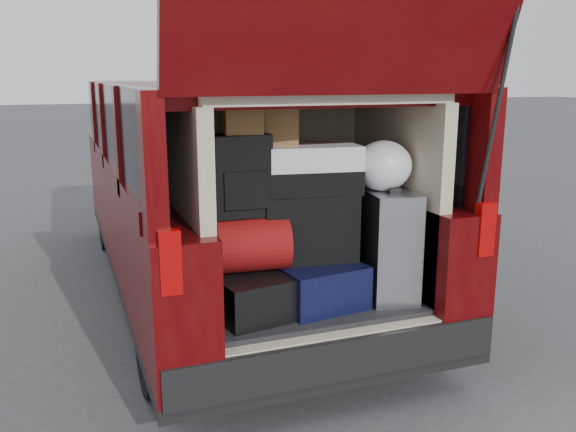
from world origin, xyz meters
name	(u,v)px	position (x,y,z in m)	size (l,w,h in m)	color
ground	(315,397)	(0.00, 0.00, 0.00)	(80.00, 80.00, 0.00)	#363639
minivan	(228,190)	(0.00, 1.86, 0.91)	(1.90, 5.35, 2.77)	black
load_floor	(298,336)	(0.00, 0.28, 0.28)	(1.24, 1.05, 0.55)	black
black_hardshell	(247,290)	(-0.36, 0.13, 0.67)	(0.42, 0.58, 0.23)	black
navy_hardshell	(311,281)	(0.03, 0.13, 0.67)	(0.47, 0.57, 0.25)	black
silver_roller	(388,245)	(0.48, 0.04, 0.87)	(0.27, 0.43, 0.64)	white
red_duffel	(245,244)	(-0.37, 0.12, 0.94)	(0.47, 0.31, 0.31)	maroon
black_soft_case	(307,226)	(0.02, 0.18, 0.99)	(0.54, 0.32, 0.39)	black
backpack	(241,175)	(-0.38, 0.17, 1.31)	(0.31, 0.19, 0.44)	black
twotone_duffel	(305,169)	(0.01, 0.19, 1.32)	(0.61, 0.31, 0.27)	white
grocery_sack_lower	(242,117)	(-0.37, 0.16, 1.63)	(0.20, 0.16, 0.18)	olive
grocery_sack_upper	(277,127)	(-0.14, 0.24, 1.56)	(0.20, 0.17, 0.20)	olive
plastic_bag_right	(383,166)	(0.44, 0.07, 1.34)	(0.33, 0.31, 0.29)	silver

